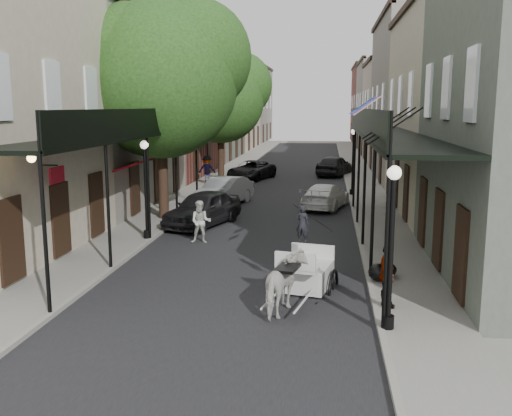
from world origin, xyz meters
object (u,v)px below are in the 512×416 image
(tree_near, at_px, (170,73))
(car_left_mid, at_px, (224,192))
(pedestrian_sidewalk_right, at_px, (387,276))
(car_left_far, at_px, (252,170))
(lamppost_right_far, at_px, (353,161))
(car_left_near, at_px, (203,208))
(tree_far, at_px, (226,95))
(lamppost_right_near, at_px, (391,246))
(lamppost_left, at_px, (146,188))
(pedestrian_walking, at_px, (201,222))
(horse, at_px, (286,284))
(pedestrian_sidewalk_left, at_px, (207,169))
(car_right_near, at_px, (325,196))
(car_right_far, at_px, (334,165))
(carriage, at_px, (309,253))

(tree_near, xyz_separation_m, car_left_mid, (1.58, 3.98, -5.76))
(pedestrian_sidewalk_right, xyz_separation_m, car_left_far, (-6.80, 25.52, -0.28))
(lamppost_right_far, distance_m, car_left_near, 11.25)
(tree_far, relative_size, lamppost_right_near, 2.32)
(tree_near, bearing_deg, lamppost_left, -88.66)
(car_left_far, bearing_deg, pedestrian_walking, -71.98)
(horse, xyz_separation_m, pedestrian_sidewalk_left, (-6.79, 22.65, 0.27))
(pedestrian_sidewalk_right, distance_m, car_right_near, 14.68)
(lamppost_right_near, xyz_separation_m, pedestrian_sidewalk_right, (0.10, 1.41, -1.12))
(pedestrian_sidewalk_left, height_order, car_left_near, pedestrian_sidewalk_left)
(lamppost_right_near, height_order, car_right_far, lamppost_right_near)
(carriage, bearing_deg, lamppost_right_near, -47.86)
(tree_near, height_order, car_left_near, tree_near)
(lamppost_left, xyz_separation_m, car_right_far, (7.28, 21.77, -1.28))
(carriage, height_order, pedestrian_sidewalk_right, carriage)
(car_left_far, relative_size, car_right_far, 1.05)
(car_left_mid, bearing_deg, pedestrian_sidewalk_right, -49.86)
(carriage, relative_size, car_right_near, 0.59)
(lamppost_right_near, relative_size, horse, 2.09)
(lamppost_right_far, relative_size, pedestrian_walking, 2.29)
(lamppost_right_far, height_order, horse, lamppost_right_far)
(tree_far, relative_size, horse, 4.85)
(tree_far, relative_size, car_left_mid, 1.94)
(lamppost_right_far, relative_size, car_right_far, 0.82)
(car_left_far, bearing_deg, pedestrian_sidewalk_right, -58.87)
(car_left_far, bearing_deg, car_left_near, -73.79)
(lamppost_right_near, xyz_separation_m, car_right_far, (-0.92, 29.77, -1.28))
(car_left_mid, bearing_deg, pedestrian_sidewalk_left, 123.53)
(tree_near, distance_m, carriage, 12.27)
(carriage, height_order, car_right_far, carriage)
(car_right_near, bearing_deg, horse, 100.39)
(car_left_near, bearing_deg, car_right_near, 61.89)
(car_left_far, xyz_separation_m, car_right_near, (5.20, -10.93, -0.03))
(car_left_near, height_order, car_right_far, car_right_far)
(tree_far, distance_m, horse, 26.37)
(pedestrian_walking, relative_size, pedestrian_sidewalk_left, 0.90)
(pedestrian_walking, height_order, pedestrian_sidewalk_right, pedestrian_sidewalk_right)
(horse, bearing_deg, tree_near, -49.98)
(lamppost_right_near, xyz_separation_m, car_left_mid, (-6.72, 16.16, -1.32))
(car_right_far, bearing_deg, carriage, 104.35)
(lamppost_right_near, distance_m, carriage, 3.94)
(carriage, relative_size, car_right_far, 0.56)
(car_left_far, bearing_deg, tree_far, -139.14)
(lamppost_left, bearing_deg, car_right_far, 71.50)
(pedestrian_walking, height_order, car_left_near, pedestrian_walking)
(tree_near, xyz_separation_m, car_left_near, (1.60, -1.12, -5.73))
(lamppost_right_far, relative_size, pedestrian_sidewalk_left, 2.05)
(tree_near, distance_m, lamppost_right_far, 12.24)
(pedestrian_sidewalk_left, height_order, car_right_far, pedestrian_sidewalk_left)
(horse, relative_size, pedestrian_sidewalk_right, 1.09)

